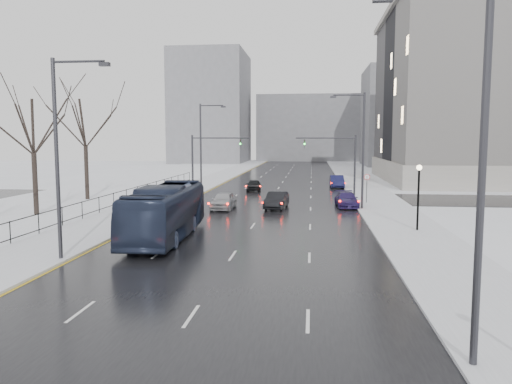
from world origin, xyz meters
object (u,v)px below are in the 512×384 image
(no_uturn_sign, at_px, (367,180))
(streetlight_l_far, at_px, (203,143))
(sedan_center_near, at_px, (224,200))
(tree_park_d, at_px, (37,216))
(lamppost_r_mid, at_px, (419,188))
(sedan_center_far, at_px, (254,185))
(streetlight_l_near, at_px, (61,149))
(streetlight_r_near, at_px, (473,159))
(sedan_right_far, at_px, (347,200))
(tree_park_e, at_px, (88,200))
(mast_signal_right, at_px, (344,159))
(sedan_right_near, at_px, (277,200))
(bus, at_px, (166,212))
(streetlight_r_mid, at_px, (361,145))
(mast_signal_left, at_px, (202,158))
(sedan_right_distant, at_px, (337,182))

(no_uturn_sign, bearing_deg, streetlight_l_far, 155.27)
(sedan_center_near, bearing_deg, tree_park_d, -158.33)
(tree_park_d, height_order, streetlight_l_far, streetlight_l_far)
(lamppost_r_mid, xyz_separation_m, sedan_center_far, (-13.67, 24.39, -2.22))
(lamppost_r_mid, bearing_deg, streetlight_l_near, -152.45)
(streetlight_r_near, bearing_deg, sedan_right_far, 91.75)
(tree_park_e, bearing_deg, mast_signal_right, 8.90)
(streetlight_l_near, bearing_deg, streetlight_l_far, 90.00)
(lamppost_r_mid, height_order, sedan_right_near, lamppost_r_mid)
(sedan_center_near, bearing_deg, no_uturn_sign, 23.82)
(streetlight_l_near, height_order, bus, streetlight_l_near)
(tree_park_e, height_order, streetlight_l_far, streetlight_l_far)
(streetlight_r_mid, relative_size, sedan_center_near, 2.26)
(lamppost_r_mid, distance_m, sedan_right_far, 12.43)
(no_uturn_sign, height_order, sedan_center_far, no_uturn_sign)
(bus, bearing_deg, lamppost_r_mid, 10.88)
(streetlight_l_far, relative_size, sedan_right_far, 2.18)
(streetlight_r_near, distance_m, mast_signal_right, 38.04)
(streetlight_r_near, xyz_separation_m, sedan_center_far, (-10.84, 44.39, -4.90))
(no_uturn_sign, height_order, bus, bus)
(streetlight_r_near, bearing_deg, sedan_right_near, 103.41)
(streetlight_l_near, distance_m, sedan_right_near, 22.43)
(sedan_center_near, bearing_deg, streetlight_l_far, 112.13)
(tree_park_d, relative_size, sedan_center_far, 3.13)
(no_uturn_sign, relative_size, sedan_right_near, 0.60)
(tree_park_d, xyz_separation_m, streetlight_l_near, (9.63, -14.00, 5.62))
(bus, xyz_separation_m, sedan_right_near, (5.84, 13.69, -0.90))
(streetlight_r_near, bearing_deg, sedan_center_far, 103.72)
(mast_signal_right, relative_size, sedan_center_near, 1.47)
(streetlight_r_mid, bearing_deg, no_uturn_sign, 75.52)
(streetlight_l_near, xyz_separation_m, mast_signal_left, (0.84, 28.00, -1.51))
(mast_signal_right, bearing_deg, tree_park_e, -171.10)
(bus, bearing_deg, tree_park_d, 146.19)
(tree_park_d, bearing_deg, streetlight_r_near, -42.75)
(streetlight_r_near, bearing_deg, no_uturn_sign, 88.26)
(sedan_right_near, bearing_deg, sedan_right_far, 22.19)
(tree_park_e, relative_size, sedan_center_near, 3.05)
(streetlight_r_near, bearing_deg, streetlight_l_near, 148.52)
(sedan_center_near, xyz_separation_m, sedan_center_far, (0.83, 15.38, -0.07))
(tree_park_d, bearing_deg, bus, -31.06)
(streetlight_r_near, height_order, sedan_right_near, streetlight_r_near)
(tree_park_e, relative_size, sedan_right_distant, 2.90)
(tree_park_e, bearing_deg, sedan_right_far, -5.34)
(mast_signal_right, xyz_separation_m, bus, (-12.13, -21.83, -2.43))
(streetlight_r_mid, xyz_separation_m, no_uturn_sign, (1.03, 4.00, -3.32))
(bus, bearing_deg, mast_signal_right, 58.20)
(sedan_center_far, bearing_deg, streetlight_r_mid, -57.35)
(streetlight_r_near, height_order, streetlight_r_mid, same)
(streetlight_l_far, relative_size, sedan_center_far, 2.50)
(lamppost_r_mid, bearing_deg, no_uturn_sign, 97.33)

